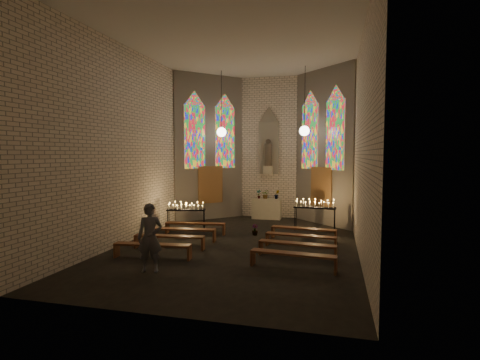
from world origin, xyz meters
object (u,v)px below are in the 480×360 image
Objects in this scene: votive_stand_left at (186,208)px; votive_stand_right at (315,205)px; altar at (267,209)px; aisle_flower_pot at (255,230)px; visitor at (150,238)px.

votive_stand_left is 5.30m from votive_stand_right.
altar is 3.84m from aisle_flower_pot.
votive_stand_left is at bearing 86.34° from visitor.
votive_stand_left is 0.93× the size of votive_stand_right.
altar is at bearing 41.64° from votive_stand_left.
visitor is (-1.59, -8.97, 0.43)m from altar.
votive_stand_left is 5.23m from visitor.
votive_stand_right reaches higher than altar.
aisle_flower_pot is at bearing -86.72° from altar.
visitor is (1.07, -5.12, -0.06)m from votive_stand_left.
votive_stand_left is at bearing -124.65° from altar.
votive_stand_right is 0.93× the size of visitor.
votive_stand_right reaches higher than votive_stand_left.
votive_stand_right is (2.23, 1.38, 0.86)m from aisle_flower_pot.
altar is 9.12m from visitor.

